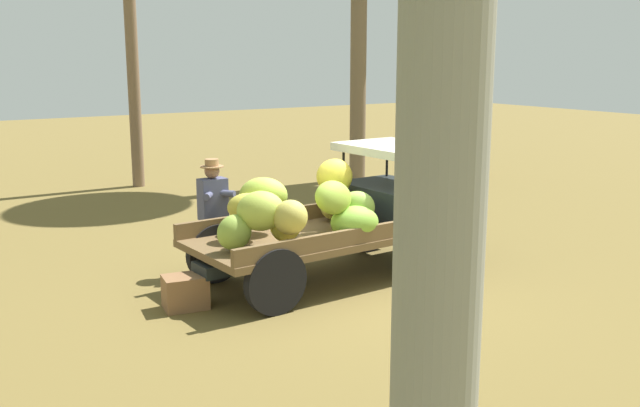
# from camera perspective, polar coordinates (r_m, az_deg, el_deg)

# --- Properties ---
(ground_plane) EXTENTS (60.00, 60.00, 0.00)m
(ground_plane) POSITION_cam_1_polar(r_m,az_deg,el_deg) (10.34, 2.12, -6.17)
(ground_plane) COLOR brown
(truck) EXTENTS (4.53, 1.97, 1.86)m
(truck) POSITION_cam_1_polar(r_m,az_deg,el_deg) (10.33, 1.86, -0.76)
(truck) COLOR black
(truck) RESTS_ON ground
(farmer) EXTENTS (0.53, 0.46, 1.69)m
(farmer) POSITION_cam_1_polar(r_m,az_deg,el_deg) (10.67, -8.43, -0.39)
(farmer) COLOR #474F71
(farmer) RESTS_ON ground
(wooden_crate) EXTENTS (0.60, 0.49, 0.43)m
(wooden_crate) POSITION_cam_1_polar(r_m,az_deg,el_deg) (9.38, -10.59, -6.89)
(wooden_crate) COLOR brown
(wooden_crate) RESTS_ON ground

